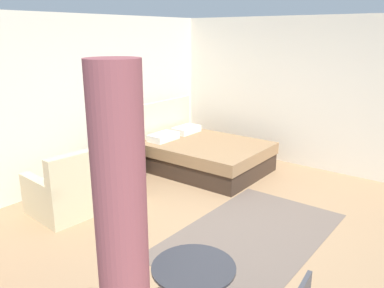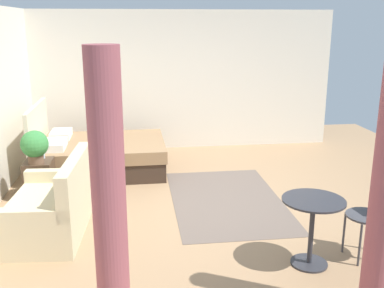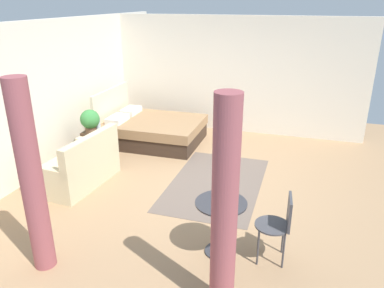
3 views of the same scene
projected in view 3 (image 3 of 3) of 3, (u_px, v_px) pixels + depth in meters
name	position (u px, v px, depth m)	size (l,w,h in m)	color
ground_plane	(200.00, 182.00, 6.47)	(8.76, 8.79, 0.02)	#9E7A56
wall_back	(49.00, 95.00, 6.80)	(8.76, 0.12, 2.63)	silver
wall_right	(236.00, 75.00, 8.55)	(0.12, 5.79, 2.63)	silver
area_rug	(216.00, 183.00, 6.40)	(2.45, 1.50, 0.01)	#66564C
bed	(151.00, 129.00, 8.17)	(1.58, 2.07, 1.13)	#38281E
couch	(79.00, 168.00, 6.29)	(1.46, 0.93, 0.91)	beige
nightstand	(96.00, 144.00, 7.40)	(0.43, 0.37, 0.54)	#473323
potted_plant	(90.00, 120.00, 7.12)	(0.37, 0.37, 0.45)	brown
vase	(98.00, 124.00, 7.36)	(0.10, 0.10, 0.21)	silver
balcony_table	(221.00, 218.00, 4.49)	(0.62, 0.62, 0.71)	#2D2D33
cafe_chair_near_window	(280.00, 222.00, 4.35)	(0.46, 0.46, 0.86)	#3F3F44
curtain_left	(224.00, 211.00, 3.44)	(0.25, 0.25, 2.25)	#994C51
curtain_right	(31.00, 180.00, 4.04)	(0.25, 0.25, 2.25)	#994C51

